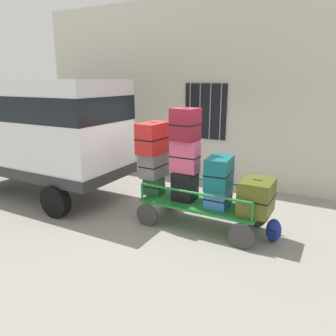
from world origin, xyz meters
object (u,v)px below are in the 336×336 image
(suitcase_left_bottom, at_px, (154,185))
(suitcase_midleft_top, at_px, (185,124))
(luggage_cart, at_px, (201,207))
(suitcase_center_middle, at_px, (219,173))
(suitcase_left_top, at_px, (154,138))
(suitcase_midleft_middle, at_px, (185,156))
(suitcase_left_middle, at_px, (154,165))
(suitcase_center_bottom, at_px, (218,197))
(backpack, at_px, (274,231))
(suitcase_midright_bottom, at_px, (257,197))
(van, at_px, (38,126))
(suitcase_midleft_bottom, at_px, (185,186))

(suitcase_left_bottom, xyz_separation_m, suitcase_midleft_top, (0.71, -0.00, 1.33))
(luggage_cart, distance_m, suitcase_center_middle, 0.85)
(suitcase_left_top, relative_size, suitcase_midleft_middle, 1.22)
(suitcase_left_middle, xyz_separation_m, suitcase_center_bottom, (1.42, -0.02, -0.45))
(suitcase_left_bottom, distance_m, backpack, 2.52)
(luggage_cart, relative_size, suitcase_midright_bottom, 3.37)
(suitcase_midleft_top, bearing_deg, suitcase_center_bottom, 0.86)
(suitcase_midleft_top, xyz_separation_m, suitcase_midright_bottom, (1.42, 0.02, -1.21))
(van, xyz_separation_m, suitcase_left_bottom, (3.26, 0.08, -1.05))
(suitcase_midleft_middle, bearing_deg, suitcase_left_bottom, 179.92)
(suitcase_midleft_bottom, relative_size, suitcase_center_middle, 0.81)
(suitcase_left_middle, relative_size, suitcase_left_top, 0.84)
(luggage_cart, relative_size, backpack, 5.41)
(van, relative_size, suitcase_left_top, 5.87)
(suitcase_left_middle, bearing_deg, suitcase_left_top, -90.00)
(suitcase_midright_bottom, bearing_deg, van, -178.90)
(suitcase_midleft_bottom, height_order, backpack, suitcase_midleft_bottom)
(suitcase_midleft_top, distance_m, suitcase_midright_bottom, 1.86)
(suitcase_midleft_bottom, height_order, suitcase_midleft_top, suitcase_midleft_top)
(suitcase_midleft_bottom, xyz_separation_m, suitcase_midleft_top, (-0.00, -0.03, 1.23))
(suitcase_midleft_top, height_order, suitcase_center_middle, suitcase_midleft_top)
(van, bearing_deg, suitcase_midleft_middle, 1.20)
(van, relative_size, suitcase_midleft_middle, 7.15)
(suitcase_midleft_top, bearing_deg, van, -178.85)
(luggage_cart, height_order, suitcase_left_middle, suitcase_left_middle)
(suitcase_center_middle, bearing_deg, suitcase_left_top, 179.33)
(suitcase_left_bottom, height_order, suitcase_midleft_bottom, suitcase_midleft_bottom)
(luggage_cart, bearing_deg, suitcase_left_middle, -179.80)
(suitcase_midleft_bottom, xyz_separation_m, suitcase_center_middle, (0.71, -0.03, 0.38))
(suitcase_midleft_top, bearing_deg, backpack, 2.01)
(suitcase_midleft_bottom, bearing_deg, suitcase_midleft_top, -90.00)
(suitcase_midright_bottom, bearing_deg, suitcase_left_bottom, -179.48)
(suitcase_left_bottom, xyz_separation_m, suitcase_left_middle, (0.00, 0.03, 0.44))
(luggage_cart, height_order, suitcase_left_bottom, suitcase_left_bottom)
(suitcase_left_middle, height_order, suitcase_left_top, suitcase_left_top)
(suitcase_left_bottom, height_order, suitcase_midleft_top, suitcase_midleft_top)
(suitcase_midleft_bottom, bearing_deg, luggage_cart, 1.56)
(suitcase_left_middle, relative_size, suitcase_midright_bottom, 0.91)
(suitcase_left_middle, xyz_separation_m, suitcase_left_top, (-0.00, -0.02, 0.56))
(suitcase_left_bottom, bearing_deg, suitcase_center_bottom, 0.26)
(suitcase_midleft_top, relative_size, suitcase_center_bottom, 1.14)
(suitcase_midleft_top, relative_size, suitcase_center_middle, 0.86)
(suitcase_midleft_middle, xyz_separation_m, suitcase_midright_bottom, (1.42, 0.02, -0.58))
(suitcase_left_top, bearing_deg, van, -178.32)
(suitcase_midleft_bottom, height_order, suitcase_center_bottom, suitcase_midleft_bottom)
(suitcase_midleft_bottom, distance_m, suitcase_center_bottom, 0.72)
(luggage_cart, bearing_deg, suitcase_midleft_top, -174.32)
(suitcase_center_middle, bearing_deg, suitcase_midright_bottom, 1.95)
(van, distance_m, suitcase_left_middle, 3.32)
(suitcase_left_top, bearing_deg, suitcase_midleft_middle, -1.03)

